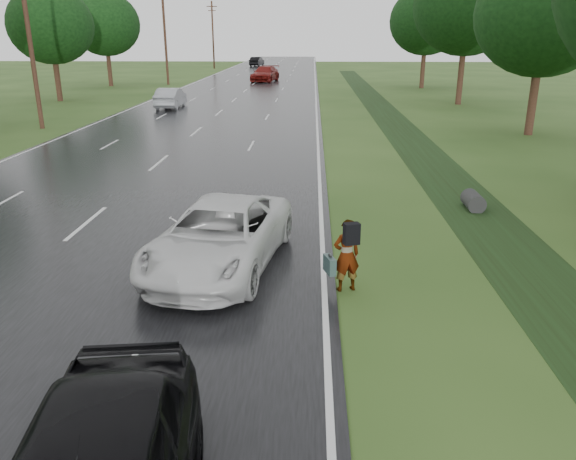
{
  "coord_description": "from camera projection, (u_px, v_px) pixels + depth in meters",
  "views": [
    {
      "loc": [
        6.44,
        -7.03,
        5.17
      ],
      "look_at": [
        5.97,
        4.02,
        1.3
      ],
      "focal_mm": 35.0,
      "sensor_mm": 36.0,
      "label": 1
    }
  ],
  "objects": [
    {
      "name": "edge_stripe_east",
      "position": [
        316.0,
        94.0,
        50.75
      ],
      "size": [
        0.12,
        180.0,
        0.01
      ],
      "primitive_type": "cube",
      "color": "silver",
      "rests_on": "road"
    },
    {
      "name": "tree_east_f",
      "position": [
        426.0,
        21.0,
        54.83
      ],
      "size": [
        7.2,
        7.2,
        9.62
      ],
      "color": "#3C2318",
      "rests_on": "ground"
    },
    {
      "name": "tree_west_f",
      "position": [
        105.0,
        24.0,
        57.14
      ],
      "size": [
        7.0,
        7.0,
        9.29
      ],
      "color": "#3C2318",
      "rests_on": "ground"
    },
    {
      "name": "center_line",
      "position": [
        242.0,
        94.0,
        51.02
      ],
      "size": [
        0.12,
        180.0,
        0.01
      ],
      "primitive_type": "cube",
      "color": "silver",
      "rests_on": "road"
    },
    {
      "name": "pedestrian",
      "position": [
        346.0,
        254.0,
        11.71
      ],
      "size": [
        0.82,
        0.63,
        1.59
      ],
      "rotation": [
        0.0,
        0.0,
        3.45
      ],
      "color": "#A5998C",
      "rests_on": "ground"
    },
    {
      "name": "utility_pole_far",
      "position": [
        165.0,
        34.0,
        59.12
      ],
      "size": [
        1.6,
        0.26,
        10.0
      ],
      "color": "#3C2318",
      "rests_on": "ground"
    },
    {
      "name": "far_car_dark",
      "position": [
        257.0,
        61.0,
        95.11
      ],
      "size": [
        2.24,
        4.76,
        1.51
      ],
      "primitive_type": "imported",
      "rotation": [
        0.0,
        0.0,
        3.0
      ],
      "color": "black",
      "rests_on": "road"
    },
    {
      "name": "utility_pole_mid",
      "position": [
        29.0,
        34.0,
        30.82
      ],
      "size": [
        1.6,
        0.26,
        10.0
      ],
      "color": "#3C2318",
      "rests_on": "ground"
    },
    {
      "name": "far_car_red",
      "position": [
        265.0,
        74.0,
        64.11
      ],
      "size": [
        3.33,
        6.17,
        1.7
      ],
      "primitive_type": "imported",
      "rotation": [
        0.0,
        0.0,
        -0.17
      ],
      "color": "maroon",
      "rests_on": "road"
    },
    {
      "name": "tree_east_c",
      "position": [
        545.0,
        14.0,
        28.47
      ],
      "size": [
        7.0,
        7.0,
        9.29
      ],
      "color": "#3C2318",
      "rests_on": "ground"
    },
    {
      "name": "silver_sedan",
      "position": [
        171.0,
        98.0,
        41.05
      ],
      "size": [
        1.59,
        4.41,
        1.45
      ],
      "primitive_type": "imported",
      "rotation": [
        0.0,
        0.0,
        3.16
      ],
      "color": "#9A9DA3",
      "rests_on": "road"
    },
    {
      "name": "road",
      "position": [
        242.0,
        94.0,
        51.03
      ],
      "size": [
        14.0,
        180.0,
        0.04
      ],
      "primitive_type": "cube",
      "color": "black",
      "rests_on": "ground"
    },
    {
      "name": "edge_stripe_west",
      "position": [
        168.0,
        93.0,
        51.29
      ],
      "size": [
        0.12,
        180.0,
        0.01
      ],
      "primitive_type": "cube",
      "color": "silver",
      "rests_on": "road"
    },
    {
      "name": "white_pickup",
      "position": [
        220.0,
        236.0,
        12.87
      ],
      "size": [
        3.32,
        5.73,
        1.5
      ],
      "primitive_type": "imported",
      "rotation": [
        0.0,
        0.0,
        -0.16
      ],
      "color": "silver",
      "rests_on": "road"
    },
    {
      "name": "tree_east_d",
      "position": [
        468.0,
        6.0,
        41.36
      ],
      "size": [
        8.0,
        8.0,
        10.76
      ],
      "color": "#3C2318",
      "rests_on": "ground"
    },
    {
      "name": "tree_west_d",
      "position": [
        51.0,
        25.0,
        44.02
      ],
      "size": [
        6.6,
        6.6,
        8.8
      ],
      "color": "#3C2318",
      "rests_on": "ground"
    },
    {
      "name": "drainage_ditch",
      "position": [
        422.0,
        152.0,
        25.76
      ],
      "size": [
        2.2,
        120.0,
        0.56
      ],
      "color": "black",
      "rests_on": "ground"
    },
    {
      "name": "utility_pole_distant",
      "position": [
        213.0,
        34.0,
        87.41
      ],
      "size": [
        1.6,
        0.26,
        10.0
      ],
      "color": "#3C2318",
      "rests_on": "ground"
    }
  ]
}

